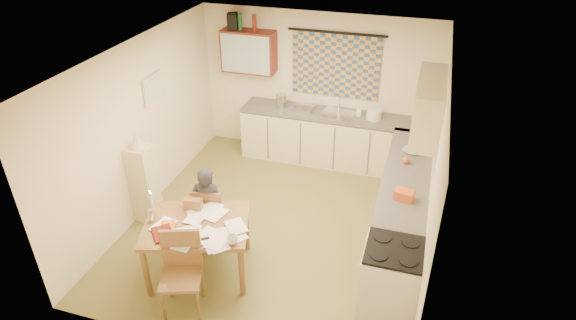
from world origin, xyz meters
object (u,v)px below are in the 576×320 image
(dining_table, at_px, (199,247))
(person, at_px, (208,207))
(stove, at_px, (390,283))
(counter_right, at_px, (402,208))
(counter_back, at_px, (338,139))
(chair_far, at_px, (212,224))
(shelf_stand, at_px, (144,184))

(dining_table, relative_size, person, 1.20)
(stove, bearing_deg, counter_right, 90.00)
(person, bearing_deg, counter_back, -121.80)
(stove, relative_size, person, 0.81)
(dining_table, bearing_deg, counter_right, 14.47)
(counter_right, xyz_separation_m, stove, (0.00, -1.49, 0.03))
(dining_table, xyz_separation_m, chair_far, (-0.11, 0.60, -0.11))
(chair_far, bearing_deg, counter_back, -126.59)
(counter_back, distance_m, stove, 3.41)
(dining_table, bearing_deg, chair_far, 83.08)
(counter_back, bearing_deg, counter_right, -53.51)
(counter_back, bearing_deg, stove, -68.59)
(stove, height_order, shelf_stand, shelf_stand)
(counter_right, distance_m, shelf_stand, 3.60)
(dining_table, bearing_deg, stove, -18.53)
(stove, bearing_deg, person, 167.03)
(stove, xyz_separation_m, person, (-2.42, 0.56, 0.12))
(counter_right, xyz_separation_m, shelf_stand, (-3.54, -0.66, 0.13))
(stove, xyz_separation_m, dining_table, (-2.32, 0.04, -0.11))
(stove, xyz_separation_m, chair_far, (-2.43, 0.64, -0.21))
(counter_back, xyz_separation_m, chair_far, (-1.19, -2.53, -0.18))
(person, distance_m, shelf_stand, 1.16)
(counter_back, relative_size, stove, 3.38)
(stove, distance_m, person, 2.48)
(counter_right, height_order, dining_table, counter_right)
(person, xyz_separation_m, shelf_stand, (-1.12, 0.28, -0.02))
(chair_far, relative_size, shelf_stand, 0.76)
(counter_right, height_order, person, person)
(counter_back, xyz_separation_m, person, (-1.17, -2.61, 0.15))
(chair_far, distance_m, person, 0.34)
(counter_right, xyz_separation_m, person, (-2.42, -0.93, 0.15))
(counter_right, bearing_deg, counter_back, 126.49)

